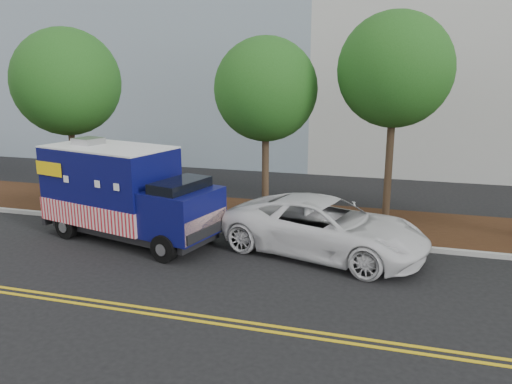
# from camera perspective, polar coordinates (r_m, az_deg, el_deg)

# --- Properties ---
(ground) EXTENTS (120.00, 120.00, 0.00)m
(ground) POSITION_cam_1_polar(r_m,az_deg,el_deg) (16.60, -8.55, -5.77)
(ground) COLOR black
(ground) RESTS_ON ground
(curb) EXTENTS (120.00, 0.18, 0.15)m
(curb) POSITION_cam_1_polar(r_m,az_deg,el_deg) (17.78, -6.69, -4.10)
(curb) COLOR #9E9E99
(curb) RESTS_ON ground
(mulch_strip) EXTENTS (120.00, 4.00, 0.15)m
(mulch_strip) POSITION_cam_1_polar(r_m,az_deg,el_deg) (19.65, -4.34, -2.29)
(mulch_strip) COLOR black
(mulch_strip) RESTS_ON ground
(centerline_near) EXTENTS (120.00, 0.10, 0.01)m
(centerline_near) POSITION_cam_1_polar(r_m,az_deg,el_deg) (13.00, -16.85, -11.94)
(centerline_near) COLOR gold
(centerline_near) RESTS_ON ground
(centerline_far) EXTENTS (120.00, 0.10, 0.01)m
(centerline_far) POSITION_cam_1_polar(r_m,az_deg,el_deg) (12.82, -17.46, -12.38)
(centerline_far) COLOR gold
(centerline_far) RESTS_ON ground
(tree_a) EXTENTS (4.36, 4.36, 7.20)m
(tree_a) POSITION_cam_1_polar(r_m,az_deg,el_deg) (22.27, -20.82, 11.65)
(tree_a) COLOR #38281C
(tree_a) RESTS_ON ground
(tree_b) EXTENTS (3.75, 3.75, 6.70)m
(tree_b) POSITION_cam_1_polar(r_m,az_deg,el_deg) (18.33, 1.12, 11.62)
(tree_b) COLOR #38281C
(tree_b) RESTS_ON ground
(tree_c) EXTENTS (3.89, 3.89, 7.46)m
(tree_c) POSITION_cam_1_polar(r_m,az_deg,el_deg) (17.87, 15.59, 13.26)
(tree_c) COLOR #38281C
(tree_c) RESTS_ON ground
(sign_post) EXTENTS (0.06, 0.06, 2.40)m
(sign_post) POSITION_cam_1_polar(r_m,az_deg,el_deg) (20.45, -20.13, 0.78)
(sign_post) COLOR #473828
(sign_post) RESTS_ON ground
(food_truck) EXTENTS (6.58, 3.70, 3.28)m
(food_truck) POSITION_cam_1_polar(r_m,az_deg,el_deg) (17.06, -14.94, -0.33)
(food_truck) COLOR black
(food_truck) RESTS_ON ground
(white_car) EXTENTS (6.75, 4.41, 1.73)m
(white_car) POSITION_cam_1_polar(r_m,az_deg,el_deg) (15.37, 7.88, -3.96)
(white_car) COLOR white
(white_car) RESTS_ON ground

